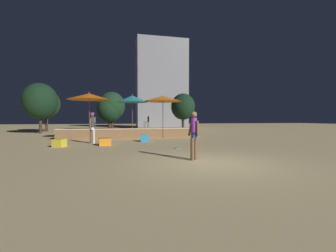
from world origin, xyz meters
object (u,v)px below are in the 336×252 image
(frisbee_disc, at_px, (177,148))
(background_tree_4, at_px, (46,104))
(patio_umbrella_0, at_px, (163,99))
(background_tree_0, at_px, (109,109))
(cube_seat_2, at_px, (145,138))
(cube_seat_0, at_px, (105,142))
(bistro_chair_0, at_px, (147,121))
(patio_umbrella_1, at_px, (89,97))
(person_1, at_px, (194,134))
(person_0, at_px, (92,126))
(background_tree_3, at_px, (183,107))
(cube_seat_1, at_px, (59,143))
(bistro_chair_1, at_px, (93,121))
(patio_umbrella_2, at_px, (132,99))
(background_tree_1, at_px, (40,101))
(background_tree_2, at_px, (112,106))

(frisbee_disc, bearing_deg, background_tree_4, 121.41)
(patio_umbrella_0, bearing_deg, background_tree_0, 124.28)
(cube_seat_2, bearing_deg, frisbee_disc, -72.66)
(cube_seat_0, xyz_separation_m, bistro_chair_0, (3.09, 5.74, 1.10))
(patio_umbrella_1, height_order, bistro_chair_0, patio_umbrella_1)
(frisbee_disc, distance_m, background_tree_0, 12.76)
(patio_umbrella_0, relative_size, cube_seat_0, 4.61)
(patio_umbrella_1, height_order, person_1, patio_umbrella_1)
(patio_umbrella_1, distance_m, person_0, 3.62)
(bistro_chair_0, height_order, background_tree_3, background_tree_3)
(cube_seat_1, height_order, background_tree_4, background_tree_4)
(bistro_chair_0, bearing_deg, background_tree_4, -142.09)
(cube_seat_1, bearing_deg, background_tree_0, 77.90)
(bistro_chair_1, xyz_separation_m, background_tree_3, (8.61, 4.70, 1.43))
(cube_seat_1, relative_size, background_tree_3, 0.16)
(patio_umbrella_2, distance_m, background_tree_0, 6.10)
(cube_seat_1, bearing_deg, bistro_chair_1, 79.09)
(cube_seat_2, bearing_deg, patio_umbrella_2, 102.81)
(patio_umbrella_1, distance_m, cube_seat_1, 5.26)
(cube_seat_0, bearing_deg, bistro_chair_1, 101.59)
(background_tree_1, height_order, background_tree_4, background_tree_1)
(person_1, relative_size, background_tree_3, 0.41)
(bistro_chair_0, xyz_separation_m, background_tree_3, (4.39, 4.48, 1.43))
(patio_umbrella_2, relative_size, cube_seat_0, 4.60)
(cube_seat_1, height_order, bistro_chair_1, bistro_chair_1)
(frisbee_disc, distance_m, background_tree_3, 13.27)
(background_tree_0, xyz_separation_m, background_tree_1, (-6.68, 1.92, 0.80))
(cube_seat_0, relative_size, background_tree_0, 0.19)
(cube_seat_0, xyz_separation_m, background_tree_3, (7.48, 10.22, 2.53))
(patio_umbrella_1, height_order, bistro_chair_1, patio_umbrella_1)
(patio_umbrella_2, bearing_deg, bistro_chair_0, 51.05)
(cube_seat_0, bearing_deg, person_1, -58.18)
(background_tree_2, bearing_deg, background_tree_3, 1.54)
(cube_seat_2, bearing_deg, bistro_chair_1, 130.83)
(patio_umbrella_0, relative_size, patio_umbrella_1, 0.98)
(bistro_chair_0, xyz_separation_m, background_tree_1, (-9.84, 6.07, 1.89))
(patio_umbrella_2, bearing_deg, background_tree_1, 137.81)
(person_1, bearing_deg, person_0, 92.58)
(patio_umbrella_1, height_order, background_tree_1, background_tree_1)
(patio_umbrella_0, relative_size, background_tree_1, 0.65)
(cube_seat_1, relative_size, background_tree_2, 0.17)
(patio_umbrella_2, relative_size, background_tree_1, 0.65)
(person_0, xyz_separation_m, bistro_chair_1, (-0.37, 4.41, 0.26))
(person_0, height_order, background_tree_2, background_tree_2)
(frisbee_disc, bearing_deg, bistro_chair_0, 92.84)
(cube_seat_1, distance_m, background_tree_2, 10.82)
(background_tree_2, bearing_deg, background_tree_0, -149.83)
(person_1, height_order, background_tree_0, background_tree_0)
(background_tree_1, relative_size, background_tree_4, 1.04)
(cube_seat_1, bearing_deg, background_tree_2, 76.82)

